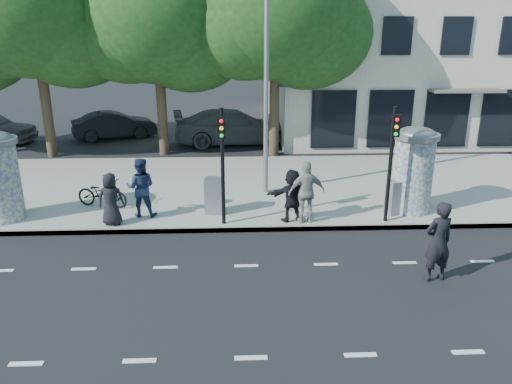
{
  "coord_description": "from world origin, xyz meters",
  "views": [
    {
      "loc": [
        -0.22,
        -9.75,
        5.75
      ],
      "look_at": [
        0.33,
        3.5,
        1.23
      ],
      "focal_mm": 35.0,
      "sensor_mm": 36.0,
      "label": 1
    }
  ],
  "objects_px": {
    "traffic_pole_near": "(222,155)",
    "man_road": "(438,242)",
    "traffic_pole_far": "(392,153)",
    "bicycle": "(102,193)",
    "ad_column_right": "(413,168)",
    "cabinet_left": "(214,196)",
    "ped_e": "(307,192)",
    "car_mid": "(114,125)",
    "ped_f": "(292,195)",
    "ped_c": "(141,187)",
    "ped_a": "(111,199)",
    "street_lamp": "(267,54)",
    "cabinet_right": "(395,197)",
    "car_right": "(233,127)"
  },
  "relations": [
    {
      "from": "traffic_pole_near",
      "to": "ped_a",
      "type": "bearing_deg",
      "value": 177.81
    },
    {
      "from": "ad_column_right",
      "to": "traffic_pole_far",
      "type": "height_order",
      "value": "traffic_pole_far"
    },
    {
      "from": "ped_f",
      "to": "car_right",
      "type": "bearing_deg",
      "value": -95.97
    },
    {
      "from": "street_lamp",
      "to": "cabinet_right",
      "type": "distance_m",
      "value": 6.03
    },
    {
      "from": "ped_e",
      "to": "car_right",
      "type": "bearing_deg",
      "value": -88.41
    },
    {
      "from": "man_road",
      "to": "car_mid",
      "type": "relative_size",
      "value": 0.46
    },
    {
      "from": "traffic_pole_far",
      "to": "street_lamp",
      "type": "bearing_deg",
      "value": 140.12
    },
    {
      "from": "ped_e",
      "to": "ad_column_right",
      "type": "bearing_deg",
      "value": -175.48
    },
    {
      "from": "ped_a",
      "to": "man_road",
      "type": "xyz_separation_m",
      "value": [
        8.24,
        -3.38,
        0.05
      ]
    },
    {
      "from": "traffic_pole_far",
      "to": "ped_c",
      "type": "height_order",
      "value": "traffic_pole_far"
    },
    {
      "from": "traffic_pole_far",
      "to": "ped_f",
      "type": "distance_m",
      "value": 3.08
    },
    {
      "from": "traffic_pole_near",
      "to": "man_road",
      "type": "xyz_separation_m",
      "value": [
        5.0,
        -3.25,
        -1.26
      ]
    },
    {
      "from": "ped_a",
      "to": "man_road",
      "type": "distance_m",
      "value": 8.9
    },
    {
      "from": "traffic_pole_near",
      "to": "bicycle",
      "type": "xyz_separation_m",
      "value": [
        -3.89,
        1.63,
        -1.63
      ]
    },
    {
      "from": "man_road",
      "to": "cabinet_left",
      "type": "height_order",
      "value": "man_road"
    },
    {
      "from": "ped_e",
      "to": "bicycle",
      "type": "distance_m",
      "value": 6.52
    },
    {
      "from": "traffic_pole_far",
      "to": "bicycle",
      "type": "bearing_deg",
      "value": 169.38
    },
    {
      "from": "man_road",
      "to": "bicycle",
      "type": "height_order",
      "value": "man_road"
    },
    {
      "from": "ped_c",
      "to": "cabinet_right",
      "type": "distance_m",
      "value": 7.72
    },
    {
      "from": "ped_c",
      "to": "cabinet_left",
      "type": "height_order",
      "value": "ped_c"
    },
    {
      "from": "ped_f",
      "to": "street_lamp",
      "type": "bearing_deg",
      "value": -92.18
    },
    {
      "from": "ad_column_right",
      "to": "cabinet_left",
      "type": "distance_m",
      "value": 6.15
    },
    {
      "from": "cabinet_left",
      "to": "cabinet_right",
      "type": "xyz_separation_m",
      "value": [
        5.52,
        -0.28,
        -0.04
      ]
    },
    {
      "from": "traffic_pole_far",
      "to": "ad_column_right",
      "type": "bearing_deg",
      "value": 42.21
    },
    {
      "from": "ped_c",
      "to": "cabinet_left",
      "type": "distance_m",
      "value": 2.22
    },
    {
      "from": "ped_c",
      "to": "ped_e",
      "type": "bearing_deg",
      "value": 172.17
    },
    {
      "from": "cabinet_right",
      "to": "traffic_pole_far",
      "type": "bearing_deg",
      "value": -145.21
    },
    {
      "from": "ad_column_right",
      "to": "ped_e",
      "type": "bearing_deg",
      "value": -165.9
    },
    {
      "from": "ped_c",
      "to": "cabinet_left",
      "type": "relative_size",
      "value": 1.59
    },
    {
      "from": "ped_a",
      "to": "ped_c",
      "type": "height_order",
      "value": "ped_c"
    },
    {
      "from": "traffic_pole_far",
      "to": "ped_f",
      "type": "height_order",
      "value": "traffic_pole_far"
    },
    {
      "from": "traffic_pole_far",
      "to": "ped_e",
      "type": "height_order",
      "value": "traffic_pole_far"
    },
    {
      "from": "ad_column_right",
      "to": "cabinet_left",
      "type": "relative_size",
      "value": 2.33
    },
    {
      "from": "street_lamp",
      "to": "ped_f",
      "type": "bearing_deg",
      "value": -76.98
    },
    {
      "from": "traffic_pole_far",
      "to": "ped_a",
      "type": "distance_m",
      "value": 8.14
    },
    {
      "from": "traffic_pole_near",
      "to": "car_right",
      "type": "height_order",
      "value": "traffic_pole_near"
    },
    {
      "from": "traffic_pole_far",
      "to": "bicycle",
      "type": "xyz_separation_m",
      "value": [
        -8.69,
        1.63,
        -1.63
      ]
    },
    {
      "from": "traffic_pole_far",
      "to": "ped_c",
      "type": "distance_m",
      "value": 7.43
    },
    {
      "from": "man_road",
      "to": "car_right",
      "type": "relative_size",
      "value": 0.34
    },
    {
      "from": "street_lamp",
      "to": "ad_column_right",
      "type": "bearing_deg",
      "value": -23.73
    },
    {
      "from": "cabinet_right",
      "to": "man_road",
      "type": "bearing_deg",
      "value": -114.52
    },
    {
      "from": "traffic_pole_near",
      "to": "car_mid",
      "type": "height_order",
      "value": "traffic_pole_near"
    },
    {
      "from": "traffic_pole_near",
      "to": "traffic_pole_far",
      "type": "xyz_separation_m",
      "value": [
        4.8,
        0.0,
        0.0
      ]
    },
    {
      "from": "traffic_pole_far",
      "to": "cabinet_right",
      "type": "relative_size",
      "value": 3.2
    },
    {
      "from": "ad_column_right",
      "to": "ped_f",
      "type": "distance_m",
      "value": 3.9
    },
    {
      "from": "street_lamp",
      "to": "ped_e",
      "type": "relative_size",
      "value": 4.3
    },
    {
      "from": "bicycle",
      "to": "cabinet_left",
      "type": "distance_m",
      "value": 3.67
    },
    {
      "from": "bicycle",
      "to": "man_road",
      "type": "bearing_deg",
      "value": -102.55
    },
    {
      "from": "ad_column_right",
      "to": "ped_f",
      "type": "relative_size",
      "value": 1.67
    },
    {
      "from": "ad_column_right",
      "to": "cabinet_right",
      "type": "xyz_separation_m",
      "value": [
        -0.58,
        -0.28,
        -0.86
      ]
    }
  ]
}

